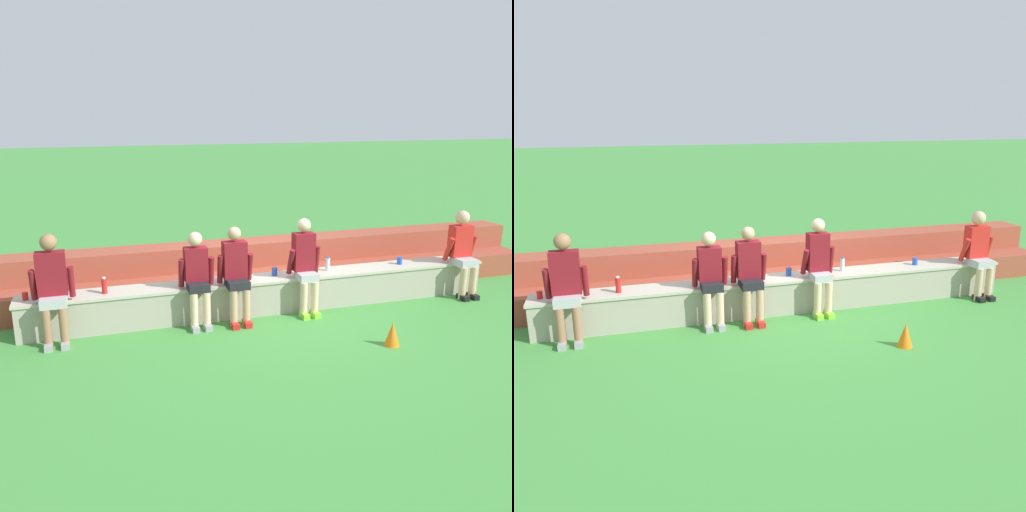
# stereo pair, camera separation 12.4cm
# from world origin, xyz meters

# --- Properties ---
(ground_plane) EXTENTS (80.00, 80.00, 0.00)m
(ground_plane) POSITION_xyz_m (0.00, 0.00, 0.00)
(ground_plane) COLOR #428E3D
(stone_seating_wall) EXTENTS (7.25, 0.50, 0.54)m
(stone_seating_wall) POSITION_xyz_m (0.00, 0.23, 0.28)
(stone_seating_wall) COLOR #A8A08E
(stone_seating_wall) RESTS_ON ground
(brick_bleachers) EXTENTS (10.15, 1.11, 0.81)m
(brick_bleachers) POSITION_xyz_m (0.00, 1.27, 0.34)
(brick_bleachers) COLOR #9C4531
(brick_bleachers) RESTS_ON ground
(person_far_left) EXTENTS (0.55, 0.51, 1.45)m
(person_far_left) POSITION_xyz_m (-3.08, -0.03, 0.78)
(person_far_left) COLOR #996B4C
(person_far_left) RESTS_ON ground
(person_left_of_center) EXTENTS (0.50, 0.50, 1.34)m
(person_left_of_center) POSITION_xyz_m (-1.18, -0.01, 0.72)
(person_left_of_center) COLOR beige
(person_left_of_center) RESTS_ON ground
(person_center) EXTENTS (0.52, 0.53, 1.39)m
(person_center) POSITION_xyz_m (-0.62, -0.04, 0.74)
(person_center) COLOR tan
(person_center) RESTS_ON ground
(person_right_of_center) EXTENTS (0.50, 0.52, 1.44)m
(person_right_of_center) POSITION_xyz_m (0.46, 0.00, 0.76)
(person_right_of_center) COLOR beige
(person_right_of_center) RESTS_ON ground
(person_far_right) EXTENTS (0.53, 0.55, 1.40)m
(person_far_right) POSITION_xyz_m (3.22, -0.02, 0.76)
(person_far_right) COLOR #DBAD89
(person_far_right) RESTS_ON ground
(water_bottle_mid_right) EXTENTS (0.07, 0.07, 0.22)m
(water_bottle_mid_right) POSITION_xyz_m (0.95, 0.27, 0.64)
(water_bottle_mid_right) COLOR silver
(water_bottle_mid_right) RESTS_ON stone_seating_wall
(water_bottle_near_left) EXTENTS (0.07, 0.07, 0.23)m
(water_bottle_near_left) POSITION_xyz_m (-2.43, 0.19, 0.65)
(water_bottle_near_left) COLOR red
(water_bottle_near_left) RESTS_ON stone_seating_wall
(plastic_cup_middle) EXTENTS (0.08, 0.08, 0.10)m
(plastic_cup_middle) POSITION_xyz_m (-3.45, 0.24, 0.59)
(plastic_cup_middle) COLOR red
(plastic_cup_middle) RESTS_ON stone_seating_wall
(plastic_cup_right_end) EXTENTS (0.08, 0.08, 0.12)m
(plastic_cup_right_end) POSITION_xyz_m (2.23, 0.25, 0.60)
(plastic_cup_right_end) COLOR blue
(plastic_cup_right_end) RESTS_ON stone_seating_wall
(plastic_cup_left_end) EXTENTS (0.09, 0.09, 0.12)m
(plastic_cup_left_end) POSITION_xyz_m (0.07, 0.27, 0.60)
(plastic_cup_left_end) COLOR blue
(plastic_cup_left_end) RESTS_ON stone_seating_wall
(sports_cone) EXTENTS (0.20, 0.20, 0.32)m
(sports_cone) POSITION_xyz_m (1.09, -1.46, 0.16)
(sports_cone) COLOR orange
(sports_cone) RESTS_ON ground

